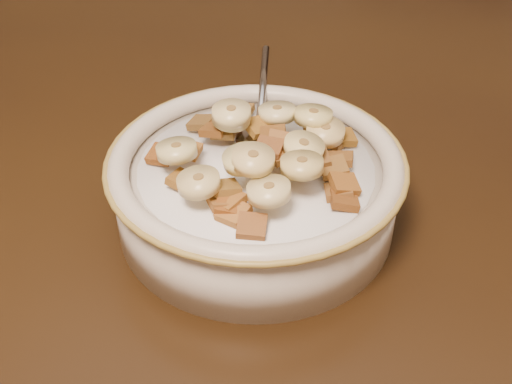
% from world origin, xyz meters
% --- Properties ---
extents(table, '(1.44, 0.96, 0.04)m').
position_xyz_m(table, '(0.00, 0.00, 0.73)').
color(table, black).
rests_on(table, floor).
extents(chair, '(0.53, 0.53, 0.92)m').
position_xyz_m(chair, '(0.20, 0.78, 0.46)').
color(chair, black).
rests_on(chair, floor).
extents(cereal_bowl, '(0.22, 0.22, 0.05)m').
position_xyz_m(cereal_bowl, '(0.08, -0.18, 0.78)').
color(cereal_bowl, beige).
rests_on(cereal_bowl, table).
extents(milk, '(0.19, 0.19, 0.00)m').
position_xyz_m(milk, '(0.08, -0.18, 0.80)').
color(milk, white).
rests_on(milk, cereal_bowl).
extents(spoon, '(0.05, 0.06, 0.01)m').
position_xyz_m(spoon, '(0.07, -0.14, 0.81)').
color(spoon, '#A2A6B0').
rests_on(spoon, cereal_bowl).
extents(cereal_square_0, '(0.02, 0.02, 0.01)m').
position_xyz_m(cereal_square_0, '(0.14, -0.16, 0.81)').
color(cereal_square_0, brown).
rests_on(cereal_square_0, milk).
extents(cereal_square_1, '(0.03, 0.03, 0.01)m').
position_xyz_m(cereal_square_1, '(0.14, -0.13, 0.81)').
color(cereal_square_1, brown).
rests_on(cereal_square_1, milk).
extents(cereal_square_2, '(0.02, 0.02, 0.01)m').
position_xyz_m(cereal_square_2, '(0.02, -0.14, 0.81)').
color(cereal_square_2, brown).
rests_on(cereal_square_2, milk).
extents(cereal_square_3, '(0.02, 0.02, 0.01)m').
position_xyz_m(cereal_square_3, '(0.04, -0.22, 0.81)').
color(cereal_square_3, brown).
rests_on(cereal_square_3, milk).
extents(cereal_square_4, '(0.02, 0.02, 0.01)m').
position_xyz_m(cereal_square_4, '(0.09, -0.18, 0.83)').
color(cereal_square_4, brown).
rests_on(cereal_square_4, milk).
extents(cereal_square_5, '(0.02, 0.02, 0.01)m').
position_xyz_m(cereal_square_5, '(0.05, -0.11, 0.81)').
color(cereal_square_5, brown).
rests_on(cereal_square_5, milk).
extents(cereal_square_6, '(0.03, 0.02, 0.01)m').
position_xyz_m(cereal_square_6, '(0.15, -0.21, 0.81)').
color(cereal_square_6, '#623410').
rests_on(cereal_square_6, milk).
extents(cereal_square_7, '(0.02, 0.02, 0.01)m').
position_xyz_m(cereal_square_7, '(0.09, -0.15, 0.82)').
color(cereal_square_7, brown).
rests_on(cereal_square_7, milk).
extents(cereal_square_8, '(0.03, 0.03, 0.01)m').
position_xyz_m(cereal_square_8, '(0.07, -0.24, 0.81)').
color(cereal_square_8, brown).
rests_on(cereal_square_8, milk).
extents(cereal_square_9, '(0.02, 0.02, 0.01)m').
position_xyz_m(cereal_square_9, '(0.12, -0.19, 0.82)').
color(cereal_square_9, brown).
rests_on(cereal_square_9, milk).
extents(cereal_square_10, '(0.02, 0.02, 0.01)m').
position_xyz_m(cereal_square_10, '(0.05, -0.15, 0.82)').
color(cereal_square_10, brown).
rests_on(cereal_square_10, milk).
extents(cereal_square_11, '(0.02, 0.02, 0.01)m').
position_xyz_m(cereal_square_11, '(0.10, -0.25, 0.81)').
color(cereal_square_11, brown).
rests_on(cereal_square_11, milk).
extents(cereal_square_12, '(0.03, 0.03, 0.01)m').
position_xyz_m(cereal_square_12, '(0.04, -0.14, 0.82)').
color(cereal_square_12, brown).
rests_on(cereal_square_12, milk).
extents(cereal_square_13, '(0.03, 0.03, 0.01)m').
position_xyz_m(cereal_square_13, '(0.12, -0.12, 0.81)').
color(cereal_square_13, brown).
rests_on(cereal_square_13, milk).
extents(cereal_square_14, '(0.03, 0.03, 0.01)m').
position_xyz_m(cereal_square_14, '(0.07, -0.15, 0.82)').
color(cereal_square_14, '#9A6B1E').
rests_on(cereal_square_14, milk).
extents(cereal_square_15, '(0.02, 0.02, 0.01)m').
position_xyz_m(cereal_square_15, '(0.10, -0.17, 0.82)').
color(cereal_square_15, brown).
rests_on(cereal_square_15, milk).
extents(cereal_square_16, '(0.03, 0.03, 0.01)m').
position_xyz_m(cereal_square_16, '(0.11, -0.18, 0.82)').
color(cereal_square_16, brown).
rests_on(cereal_square_16, milk).
extents(cereal_square_17, '(0.03, 0.03, 0.01)m').
position_xyz_m(cereal_square_17, '(0.08, -0.19, 0.82)').
color(cereal_square_17, brown).
rests_on(cereal_square_17, milk).
extents(cereal_square_18, '(0.03, 0.03, 0.01)m').
position_xyz_m(cereal_square_18, '(0.07, -0.22, 0.82)').
color(cereal_square_18, brown).
rests_on(cereal_square_18, milk).
extents(cereal_square_19, '(0.03, 0.03, 0.01)m').
position_xyz_m(cereal_square_19, '(0.10, -0.18, 0.82)').
color(cereal_square_19, brown).
rests_on(cereal_square_19, milk).
extents(cereal_square_20, '(0.02, 0.02, 0.01)m').
position_xyz_m(cereal_square_20, '(0.04, -0.16, 0.82)').
color(cereal_square_20, '#623212').
rests_on(cereal_square_20, milk).
extents(cereal_square_21, '(0.03, 0.03, 0.01)m').
position_xyz_m(cereal_square_21, '(0.15, -0.19, 0.81)').
color(cereal_square_21, '#935118').
rests_on(cereal_square_21, milk).
extents(cereal_square_22, '(0.03, 0.03, 0.01)m').
position_xyz_m(cereal_square_22, '(0.04, -0.11, 0.81)').
color(cereal_square_22, olive).
rests_on(cereal_square_22, milk).
extents(cereal_square_23, '(0.02, 0.02, 0.01)m').
position_xyz_m(cereal_square_23, '(0.08, -0.24, 0.81)').
color(cereal_square_23, brown).
rests_on(cereal_square_23, milk).
extents(cereal_square_24, '(0.03, 0.03, 0.01)m').
position_xyz_m(cereal_square_24, '(0.08, -0.23, 0.81)').
color(cereal_square_24, brown).
rests_on(cereal_square_24, milk).
extents(cereal_square_25, '(0.03, 0.03, 0.01)m').
position_xyz_m(cereal_square_25, '(0.13, -0.17, 0.82)').
color(cereal_square_25, brown).
rests_on(cereal_square_25, milk).
extents(cereal_square_26, '(0.02, 0.02, 0.01)m').
position_xyz_m(cereal_square_26, '(0.01, -0.19, 0.81)').
color(cereal_square_26, brown).
rests_on(cereal_square_26, milk).
extents(cereal_square_27, '(0.02, 0.02, 0.01)m').
position_xyz_m(cereal_square_27, '(0.03, -0.19, 0.82)').
color(cereal_square_27, brown).
rests_on(cereal_square_27, milk).
extents(cereal_square_28, '(0.03, 0.03, 0.01)m').
position_xyz_m(cereal_square_28, '(0.14, -0.13, 0.81)').
color(cereal_square_28, brown).
rests_on(cereal_square_28, milk).
extents(cereal_square_29, '(0.03, 0.03, 0.01)m').
position_xyz_m(cereal_square_29, '(0.08, -0.24, 0.81)').
color(cereal_square_29, '#9A4F1B').
rests_on(cereal_square_29, milk).
extents(cereal_square_30, '(0.03, 0.03, 0.01)m').
position_xyz_m(cereal_square_30, '(0.14, -0.18, 0.81)').
color(cereal_square_30, brown).
rests_on(cereal_square_30, milk).
extents(cereal_square_31, '(0.03, 0.03, 0.01)m').
position_xyz_m(cereal_square_31, '(0.15, -0.20, 0.81)').
color(cereal_square_31, brown).
rests_on(cereal_square_31, milk).
extents(banana_slice_0, '(0.04, 0.04, 0.02)m').
position_xyz_m(banana_slice_0, '(0.08, -0.21, 0.83)').
color(banana_slice_0, '#FDF18A').
rests_on(banana_slice_0, milk).
extents(banana_slice_1, '(0.04, 0.04, 0.01)m').
position_xyz_m(banana_slice_1, '(0.05, -0.23, 0.83)').
color(banana_slice_1, '#E5CC7C').
rests_on(banana_slice_1, milk).
extents(banana_slice_2, '(0.03, 0.03, 0.01)m').
position_xyz_m(banana_slice_2, '(0.12, -0.13, 0.83)').
color(banana_slice_2, '#F0E688').
rests_on(banana_slice_2, milk).
extents(banana_slice_3, '(0.03, 0.03, 0.02)m').
position_xyz_m(banana_slice_3, '(0.13, -0.14, 0.82)').
color(banana_slice_3, '#E7C575').
rests_on(banana_slice_3, milk).
extents(banana_slice_4, '(0.04, 0.04, 0.01)m').
position_xyz_m(banana_slice_4, '(0.10, -0.23, 0.83)').
color(banana_slice_4, '#F0D18C').
rests_on(banana_slice_4, milk).
extents(banana_slice_5, '(0.04, 0.04, 0.01)m').
position_xyz_m(banana_slice_5, '(0.12, -0.20, 0.83)').
color(banana_slice_5, '#E5C471').
rests_on(banana_slice_5, milk).
extents(banana_slice_6, '(0.04, 0.04, 0.01)m').
position_xyz_m(banana_slice_6, '(0.09, -0.13, 0.82)').
color(banana_slice_6, '#F0E192').
rests_on(banana_slice_6, milk).
extents(banana_slice_7, '(0.04, 0.04, 0.01)m').
position_xyz_m(banana_slice_7, '(0.02, -0.20, 0.83)').
color(banana_slice_7, beige).
rests_on(banana_slice_7, milk).
extents(banana_slice_8, '(0.04, 0.04, 0.01)m').
position_xyz_m(banana_slice_8, '(0.09, -0.21, 0.84)').
color(banana_slice_8, '#D1B578').
rests_on(banana_slice_8, milk).
extents(banana_slice_9, '(0.04, 0.04, 0.02)m').
position_xyz_m(banana_slice_9, '(0.12, -0.18, 0.83)').
color(banana_slice_9, '#FFEB99').
rests_on(banana_slice_9, milk).
extents(banana_slice_10, '(0.04, 0.04, 0.01)m').
position_xyz_m(banana_slice_10, '(0.05, -0.15, 0.83)').
color(banana_slice_10, '#D7C76A').
rests_on(banana_slice_10, milk).
extents(banana_slice_11, '(0.04, 0.04, 0.01)m').
position_xyz_m(banana_slice_11, '(0.05, -0.15, 0.84)').
color(banana_slice_11, '#DBC183').
rests_on(banana_slice_11, milk).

